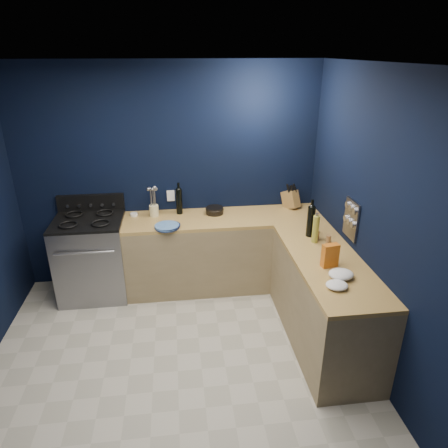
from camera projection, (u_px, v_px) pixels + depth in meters
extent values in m
cube|color=#B0A99A|center=(178.00, 372.00, 3.66)|extent=(3.50, 3.50, 0.02)
cube|color=silver|center=(159.00, 63.00, 2.61)|extent=(3.50, 3.50, 0.02)
cube|color=black|center=(170.00, 177.00, 4.74)|extent=(3.50, 0.02, 2.60)
cube|color=black|center=(383.00, 231.00, 3.34)|extent=(0.02, 3.50, 2.60)
cube|color=black|center=(171.00, 445.00, 1.54)|extent=(3.50, 0.02, 2.60)
cube|color=#8E7B56|center=(224.00, 253.00, 4.86)|extent=(2.30, 0.63, 0.86)
cube|color=olive|center=(224.00, 218.00, 4.68)|extent=(2.30, 0.63, 0.04)
cube|color=#8E7B56|center=(323.00, 302.00, 3.91)|extent=(0.63, 1.67, 0.86)
cube|color=olive|center=(328.00, 262.00, 3.73)|extent=(0.63, 1.67, 0.04)
cube|color=gray|center=(93.00, 259.00, 4.66)|extent=(0.76, 0.66, 0.92)
cube|color=black|center=(88.00, 273.00, 4.38)|extent=(0.59, 0.02, 0.42)
cube|color=black|center=(87.00, 221.00, 4.47)|extent=(0.76, 0.66, 0.03)
cube|color=black|center=(91.00, 203.00, 4.70)|extent=(0.76, 0.06, 0.20)
cube|color=gray|center=(351.00, 219.00, 3.88)|extent=(0.02, 0.28, 0.38)
cube|color=white|center=(171.00, 196.00, 4.81)|extent=(0.09, 0.02, 0.13)
cylinder|color=#4265A6|center=(167.00, 226.00, 4.38)|extent=(0.34, 0.34, 0.03)
cylinder|color=white|center=(134.00, 214.00, 4.69)|extent=(0.09, 0.09, 0.03)
cylinder|color=beige|center=(154.00, 211.00, 4.67)|extent=(0.13, 0.13, 0.13)
cylinder|color=black|center=(179.00, 202.00, 4.71)|extent=(0.09, 0.09, 0.30)
cylinder|color=black|center=(215.00, 210.00, 4.75)|extent=(0.24, 0.24, 0.08)
cube|color=olive|center=(291.00, 199.00, 4.91)|extent=(0.23, 0.27, 0.26)
cylinder|color=black|center=(311.00, 222.00, 4.13)|extent=(0.09, 0.09, 0.32)
cylinder|color=#9A9A35|center=(316.00, 229.00, 4.01)|extent=(0.08, 0.08, 0.28)
cylinder|color=olive|center=(317.00, 235.00, 4.10)|extent=(0.05, 0.05, 0.09)
cylinder|color=olive|center=(328.00, 240.00, 4.00)|extent=(0.06, 0.06, 0.09)
cube|color=red|center=(330.00, 256.00, 3.57)|extent=(0.16, 0.09, 0.22)
ellipsoid|color=white|center=(341.00, 274.00, 3.41)|extent=(0.25, 0.23, 0.07)
ellipsoid|color=white|center=(337.00, 285.00, 3.27)|extent=(0.20, 0.19, 0.05)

